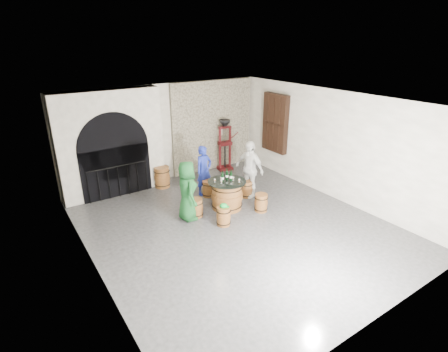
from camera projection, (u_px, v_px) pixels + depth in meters
ground at (235, 226)px, 9.10m from camera, size 8.00×8.00×0.00m
wall_back at (166, 133)px, 11.58m from camera, size 8.00×0.00×8.00m
wall_front at (386, 244)px, 5.42m from camera, size 8.00×0.00×8.00m
wall_left at (88, 204)px, 6.69m from camera, size 0.00×8.00×8.00m
wall_right at (332, 145)px, 10.31m from camera, size 0.00×8.00×8.00m
ceiling at (237, 102)px, 7.90m from camera, size 8.00×8.00×0.00m
stone_facing_panel at (213, 126)px, 12.46m from camera, size 3.20×0.12×3.18m
arched_opening at (111, 145)px, 10.40m from camera, size 3.10×0.60×3.19m
shuttered_window at (275, 123)px, 12.02m from camera, size 0.23×1.10×2.00m
barrel_table at (227, 195)px, 9.88m from camera, size 1.08×1.08×0.83m
barrel_stool_left at (196, 208)px, 9.48m from camera, size 0.38×0.38×0.51m
barrel_stool_far at (208, 189)px, 10.68m from camera, size 0.38×0.38×0.51m
barrel_stool_right at (247, 189)px, 10.65m from camera, size 0.38×0.38×0.51m
barrel_stool_near_right at (261, 203)px, 9.77m from camera, size 0.38×0.38×0.51m
barrel_stool_near_left at (224, 216)px, 9.04m from camera, size 0.38×0.38×0.51m
green_cap at (224, 206)px, 8.93m from camera, size 0.24×0.20×0.11m
person_green at (187, 191)px, 9.16m from camera, size 0.65×0.87×1.63m
person_blue at (204, 171)px, 10.65m from camera, size 0.62×0.46×1.55m
person_white at (249, 169)px, 10.50m from camera, size 0.63×1.09×1.75m
wine_bottle_left at (222, 177)px, 9.65m from camera, size 0.08×0.08×0.32m
wine_bottle_center at (231, 176)px, 9.74m from camera, size 0.08×0.08×0.32m
wine_bottle_right at (227, 175)px, 9.81m from camera, size 0.08×0.08×0.32m
tasting_glass_a at (221, 182)px, 9.57m from camera, size 0.05×0.05×0.10m
tasting_glass_b at (233, 179)px, 9.78m from camera, size 0.05×0.05×0.10m
tasting_glass_c at (221, 178)px, 9.79m from camera, size 0.05×0.05×0.10m
tasting_glass_d at (228, 177)px, 9.89m from camera, size 0.05×0.05×0.10m
tasting_glass_e at (239, 181)px, 9.64m from camera, size 0.05×0.05×0.10m
tasting_glass_f at (215, 180)px, 9.65m from camera, size 0.05×0.05×0.10m
side_barrel at (162, 177)px, 11.31m from camera, size 0.52×0.52×0.69m
corking_press at (225, 141)px, 12.53m from camera, size 0.78×0.50×1.86m
control_box at (220, 132)px, 12.62m from camera, size 0.18×0.10×0.22m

